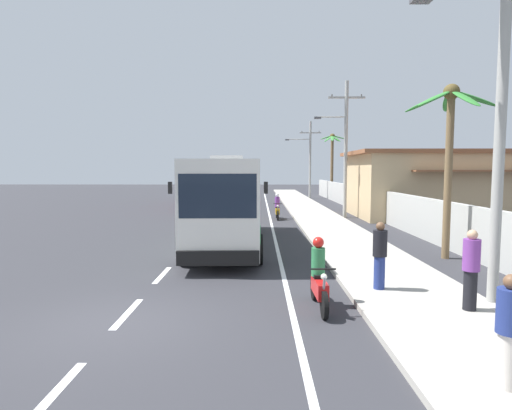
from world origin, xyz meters
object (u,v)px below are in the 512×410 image
Objects in this scene: coach_bus_far_lane at (206,184)px; palm_second at (332,154)px; coach_bus_foreground at (227,198)px; utility_pole_far at (309,157)px; pedestrian_near_kerb at (509,329)px; utility_pole_nearest at (499,94)px; utility_pole_mid at (345,145)px; palm_nearest at (449,132)px; motorcycle_beside_bus at (277,209)px; pedestrian_midwalk at (380,254)px; motorcycle_trailing at (319,280)px; roadside_building at (474,184)px; pedestrian_far_walk at (471,268)px.

palm_second reaches higher than coach_bus_far_lane.
utility_pole_far is at bearing 76.41° from coach_bus_foreground.
utility_pole_far is (2.02, 40.63, 3.55)m from pedestrian_near_kerb.
utility_pole_nearest is 1.03× the size of utility_pole_mid.
motorcycle_beside_bus is at bearing 114.65° from palm_nearest.
pedestrian_midwalk reaches higher than pedestrian_near_kerb.
utility_pole_mid is at bearing -89.53° from utility_pole_far.
motorcycle_trailing is 19.34m from utility_pole_mid.
motorcycle_beside_bus is at bearing -168.82° from utility_pole_mid.
pedestrian_near_kerb is 10.50m from palm_nearest.
motorcycle_beside_bus is 6.14m from utility_pole_mid.
utility_pole_nearest is at bearing -76.58° from motorcycle_beside_bus.
pedestrian_near_kerb is at bearing -37.14° from pedestrian_midwalk.
utility_pole_nearest is at bearing 0.73° from motorcycle_trailing.
motorcycle_trailing is (6.09, -28.28, -1.23)m from coach_bus_far_lane.
roadside_building is (13.22, 1.21, 1.55)m from motorcycle_beside_bus.
motorcycle_trailing is 2.06m from pedestrian_midwalk.
utility_pole_nearest is at bearing -115.83° from roadside_building.
utility_pole_mid reaches higher than pedestrian_midwalk.
pedestrian_midwalk is 0.21× the size of utility_pole_far.
motorcycle_beside_bus is 20.09m from utility_pole_far.
motorcycle_beside_bus is at bearing -102.63° from utility_pole_far.
palm_second is (1.41, 31.95, 0.40)m from palm_nearest.
coach_bus_far_lane is 7.25× the size of pedestrian_midwalk.
motorcycle_trailing is at bearing -134.27° from palm_nearest.
pedestrian_near_kerb is at bearing -109.12° from palm_nearest.
coach_bus_far_lane is at bearing 136.41° from utility_pole_mid.
pedestrian_far_walk is 21.65m from roadside_building.
palm_nearest is (3.63, 4.39, 3.48)m from pedestrian_midwalk.
pedestrian_midwalk is 0.19× the size of utility_pole_nearest.
pedestrian_near_kerb is 25.13m from roadside_building.
motorcycle_trailing is 0.22× the size of utility_pole_mid.
pedestrian_far_walk is 19.34m from utility_pole_mid.
pedestrian_midwalk is (-0.39, 4.95, 0.06)m from pedestrian_near_kerb.
utility_pole_nearest is at bearing -50.62° from coach_bus_foreground.
palm_nearest reaches higher than pedestrian_midwalk.
pedestrian_near_kerb is (4.87, -12.13, -0.99)m from coach_bus_foreground.
palm_second reaches higher than motorcycle_beside_bus.
motorcycle_trailing is 38.26m from palm_second.
coach_bus_far_lane is 7.09× the size of pedestrian_far_walk.
utility_pole_mid is at bearing -43.59° from coach_bus_far_lane.
pedestrian_far_walk is 0.25× the size of palm_second.
palm_nearest is at bearing 96.31° from pedestrian_near_kerb.
palm_second is (3.51, 37.96, 3.86)m from pedestrian_far_walk.
palm_second reaches higher than roadside_building.
motorcycle_trailing is at bearing -100.22° from palm_second.
utility_pole_nearest reaches higher than palm_nearest.
palm_second is (6.93, 19.90, 4.25)m from motorcycle_beside_bus.
palm_second is at bearing 70.79° from motorcycle_beside_bus.
utility_pole_nearest reaches higher than roadside_building.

